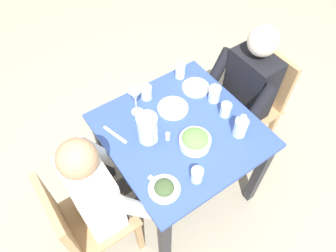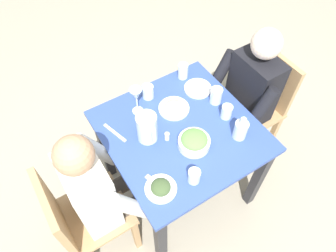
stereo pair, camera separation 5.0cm
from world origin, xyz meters
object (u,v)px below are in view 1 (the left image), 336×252
Objects in this scene: plate_beans at (173,107)px; water_glass_far_right at (214,94)px; chair_near at (83,221)px; water_glass_near_left at (197,175)px; plate_dolmas at (164,188)px; plate_yoghurt at (196,87)px; water_glass_center at (180,71)px; dining_table at (180,141)px; water_glass_near_right at (226,110)px; wine_glass at (135,97)px; water_glass_by_pitcher at (146,92)px; water_pitcher at (148,128)px; oil_carafe at (240,128)px; diner_near at (111,191)px; salad_bowl at (196,140)px; chair_far at (255,99)px; diner_far at (238,97)px; salt_shaker at (168,136)px.

plate_beans is 1.75× the size of water_glass_far_right.
water_glass_near_left is at bearing 67.72° from chair_near.
plate_dolmas is 0.77m from plate_yoghurt.
water_glass_center reaches higher than plate_beans.
dining_table is 0.35m from water_glass_near_right.
chair_near reaches higher than water_glass_near_left.
dining_table is 4.53× the size of wine_glass.
plate_beans is at bearing -108.58° from water_glass_far_right.
dining_table is 0.38m from water_glass_by_pitcher.
dining_table is at bearing 131.45° from plate_dolmas.
water_glass_center reaches higher than water_glass_by_pitcher.
water_pitcher is 1.71× the size of water_glass_far_right.
oil_carafe is at bearing 103.53° from water_glass_near_left.
plate_beans is 1.19× the size of oil_carafe.
diner_near is 6.25× the size of water_pitcher.
salad_bowl is at bearing 46.09° from water_pitcher.
chair_near reaches higher than water_glass_far_right.
chair_far reaches higher than plate_dolmas.
diner_far is 0.76m from water_pitcher.
plate_beans is 0.24m from salt_shaker.
plate_dolmas is 0.32m from salt_shaker.
chair_near reaches higher than plate_yoghurt.
water_glass_far_right is at bearing 99.23° from diner_near.
water_glass_far_right is at bearing 102.49° from dining_table.
water_glass_by_pitcher is (-0.34, -0.03, 0.18)m from dining_table.
diner_far reaches higher than water_glass_center.
water_glass_far_right is (0.09, 0.26, 0.04)m from plate_beans.
oil_carafe is at bearing 27.96° from water_glass_by_pitcher.
chair_far is at bearing 119.84° from oil_carafe.
diner_far is 21.98× the size of salt_shaker.
salad_bowl is 2.11× the size of water_glass_near_left.
water_glass_center is at bearing 150.44° from water_glass_near_left.
diner_far is 7.22× the size of oil_carafe.
water_glass_near_left is at bearing -35.87° from salad_bowl.
chair_far is 0.65m from water_glass_center.
chair_near reaches higher than dining_table.
diner_far is 0.51m from plate_beans.
water_glass_center reaches higher than plate_yoghurt.
water_glass_far_right is (-0.07, 0.31, 0.18)m from dining_table.
salt_shaker is (-0.05, 0.43, 0.12)m from diner_near.
diner_far is at bearing 96.22° from diner_near.
water_pitcher is 0.13m from salt_shaker.
water_glass_far_right reaches higher than salt_shaker.
wine_glass is (-0.26, -0.15, 0.27)m from dining_table.
water_glass_near_left is 0.98× the size of water_glass_near_right.
water_glass_near_right is (0.06, 0.29, 0.17)m from dining_table.
plate_yoghurt is 0.45m from wine_glass.
water_glass_by_pitcher is (0.03, -0.29, -0.01)m from water_glass_center.
wine_glass is at bearing -75.67° from water_glass_center.
diner_far is 0.41m from oil_carafe.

